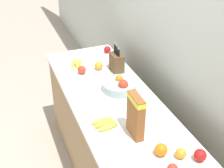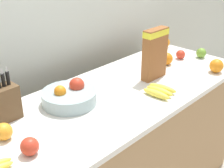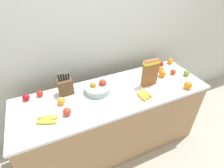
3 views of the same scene
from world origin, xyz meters
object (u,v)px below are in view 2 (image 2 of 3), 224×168
(apple_near_bananas, at_px, (181,55))
(orange_by_cereal, at_px, (167,59))
(apple_rightmost, at_px, (30,146))
(orange_front_right, at_px, (160,54))
(apple_by_knife_block, at_px, (154,48))
(apple_front, at_px, (201,53))
(cereal_box, at_px, (155,52))
(fruit_bowl, at_px, (70,96))
(orange_front_center, at_px, (216,66))
(orange_back_center, at_px, (4,132))
(knife_block, at_px, (2,103))
(banana_bunch_left, at_px, (159,91))
(orange_mid_left, at_px, (165,42))

(apple_near_bananas, relative_size, orange_by_cereal, 0.79)
(apple_rightmost, relative_size, orange_front_right, 1.10)
(apple_by_knife_block, xyz_separation_m, apple_front, (0.15, -0.31, -0.00))
(cereal_box, height_order, fruit_bowl, cereal_box)
(apple_rightmost, distance_m, orange_by_cereal, 1.20)
(apple_by_knife_block, bearing_deg, apple_rightmost, -164.52)
(apple_front, height_order, orange_front_center, orange_front_center)
(apple_near_bananas, height_order, apple_front, apple_front)
(apple_front, distance_m, orange_back_center, 1.50)
(apple_rightmost, distance_m, orange_front_center, 1.31)
(fruit_bowl, bearing_deg, cereal_box, -12.35)
(apple_rightmost, bearing_deg, orange_by_cereal, 7.79)
(apple_front, distance_m, orange_by_cereal, 0.30)
(knife_block, distance_m, orange_front_center, 1.32)
(apple_front, xyz_separation_m, orange_by_cereal, (-0.28, 0.10, 0.01))
(cereal_box, bearing_deg, orange_front_right, 30.42)
(orange_back_center, bearing_deg, banana_bunch_left, -16.08)
(apple_near_bananas, xyz_separation_m, apple_front, (0.12, -0.09, 0.00))
(fruit_bowl, xyz_separation_m, orange_front_center, (0.91, -0.36, 0.00))
(banana_bunch_left, distance_m, apple_near_bananas, 0.60)
(apple_near_bananas, bearing_deg, orange_front_center, -99.73)
(fruit_bowl, distance_m, orange_front_right, 0.87)
(knife_block, height_order, orange_front_center, knife_block)
(orange_mid_left, bearing_deg, cereal_box, -151.74)
(orange_front_center, relative_size, orange_back_center, 1.16)
(cereal_box, relative_size, orange_by_cereal, 3.75)
(knife_block, relative_size, cereal_box, 0.90)
(knife_block, distance_m, fruit_bowl, 0.34)
(apple_near_bananas, bearing_deg, orange_back_center, 179.27)
(banana_bunch_left, relative_size, apple_by_knife_block, 2.33)
(apple_by_knife_block, relative_size, orange_front_center, 0.89)
(apple_near_bananas, bearing_deg, cereal_box, -171.66)
(orange_by_cereal, xyz_separation_m, orange_front_center, (0.11, -0.31, 0.00))
(banana_bunch_left, xyz_separation_m, orange_front_center, (0.50, -0.08, 0.02))
(apple_by_knife_block, distance_m, orange_front_center, 0.51)
(banana_bunch_left, bearing_deg, orange_front_center, -9.25)
(apple_front, height_order, orange_front_right, apple_front)
(banana_bunch_left, relative_size, orange_front_right, 2.68)
(knife_block, height_order, fruit_bowl, knife_block)
(apple_near_bananas, relative_size, apple_rightmost, 0.86)
(orange_back_center, bearing_deg, orange_front_center, -13.51)
(apple_rightmost, bearing_deg, cereal_box, 5.67)
(orange_front_center, bearing_deg, fruit_bowl, 158.23)
(apple_near_bananas, height_order, orange_mid_left, orange_mid_left)
(apple_rightmost, height_order, apple_by_knife_block, apple_by_knife_block)
(apple_rightmost, distance_m, apple_by_knife_block, 1.37)
(knife_block, xyz_separation_m, cereal_box, (0.89, -0.22, 0.08))
(cereal_box, height_order, orange_by_cereal, cereal_box)
(knife_block, height_order, banana_bunch_left, knife_block)
(apple_front, bearing_deg, knife_block, 169.53)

